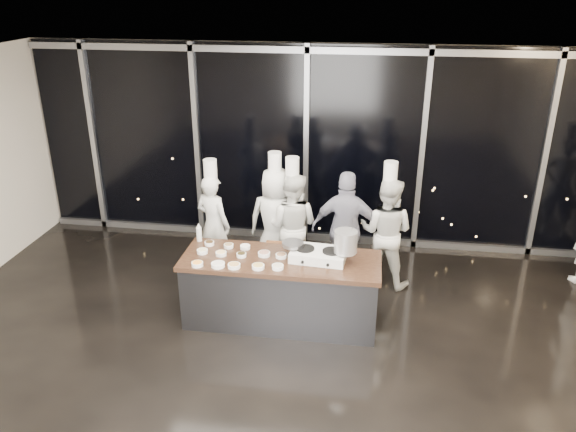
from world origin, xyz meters
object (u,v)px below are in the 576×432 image
(stove, at_px, (318,255))
(chef_right, at_px, (386,231))
(chef_left, at_px, (275,220))
(guest, at_px, (347,229))
(demo_counter, at_px, (281,290))
(chef_far_left, at_px, (213,223))
(chef_center, at_px, (292,225))
(stock_pot, at_px, (346,242))
(frying_pan, at_px, (292,244))

(stove, relative_size, chef_right, 0.38)
(chef_left, bearing_deg, guest, 172.92)
(demo_counter, distance_m, chef_far_left, 1.71)
(chef_left, xyz_separation_m, chef_right, (1.60, -0.12, -0.01))
(chef_center, xyz_separation_m, chef_right, (1.34, -0.01, 0.00))
(demo_counter, height_order, chef_far_left, chef_far_left)
(demo_counter, xyz_separation_m, stove, (0.46, 0.05, 0.51))
(chef_right, bearing_deg, stock_pot, 83.72)
(frying_pan, relative_size, guest, 0.28)
(stock_pot, bearing_deg, stove, 175.08)
(stove, xyz_separation_m, guest, (0.29, 1.07, -0.12))
(frying_pan, distance_m, chef_center, 1.16)
(stock_pot, xyz_separation_m, chef_center, (-0.82, 1.20, -0.37))
(chef_far_left, xyz_separation_m, chef_left, (0.89, 0.16, 0.04))
(demo_counter, relative_size, stock_pot, 8.96)
(demo_counter, distance_m, guest, 1.41)
(chef_center, bearing_deg, chef_left, -13.16)
(chef_far_left, height_order, chef_center, chef_center)
(chef_far_left, height_order, guest, chef_far_left)
(frying_pan, bearing_deg, chef_left, 113.72)
(chef_center, height_order, guest, chef_center)
(stock_pot, bearing_deg, chef_center, 124.48)
(chef_center, bearing_deg, guest, -177.86)
(chef_far_left, relative_size, guest, 1.04)
(chef_center, xyz_separation_m, guest, (0.78, -0.10, 0.03))
(frying_pan, height_order, stock_pot, stock_pot)
(chef_far_left, xyz_separation_m, chef_right, (2.49, 0.04, 0.02))
(guest, bearing_deg, chef_right, -167.96)
(stove, height_order, frying_pan, frying_pan)
(chef_far_left, xyz_separation_m, guest, (1.94, -0.05, 0.06))
(stove, bearing_deg, chef_right, 58.76)
(demo_counter, distance_m, stock_pot, 1.07)
(stock_pot, relative_size, chef_center, 0.15)
(stove, distance_m, stock_pot, 0.39)
(chef_far_left, distance_m, guest, 1.94)
(stock_pot, distance_m, chef_center, 1.50)
(frying_pan, relative_size, chef_right, 0.26)
(guest, relative_size, chef_right, 0.92)
(demo_counter, xyz_separation_m, guest, (0.75, 1.12, 0.39))
(demo_counter, relative_size, chef_right, 1.35)
(chef_left, bearing_deg, chef_center, 161.67)
(guest, xyz_separation_m, chef_right, (0.55, 0.09, -0.03))
(chef_center, bearing_deg, stove, 122.24)
(stock_pot, bearing_deg, chef_far_left, 149.88)
(stock_pot, height_order, chef_center, chef_center)
(guest, bearing_deg, chef_center, -4.35)
(demo_counter, xyz_separation_m, stock_pot, (0.79, 0.02, 0.72))
(demo_counter, relative_size, chef_far_left, 1.40)
(guest, bearing_deg, demo_counter, 59.17)
(stove, bearing_deg, chef_center, 117.58)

